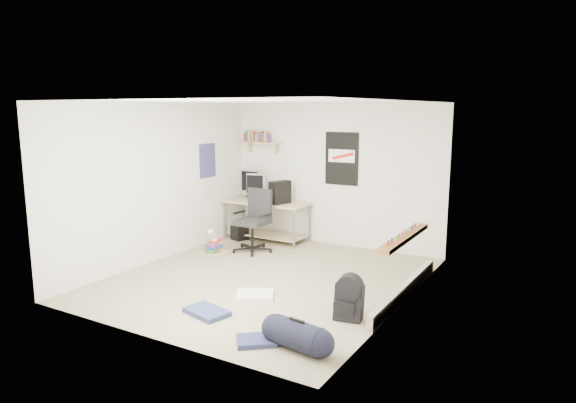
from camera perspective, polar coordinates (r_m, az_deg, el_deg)
The scene contains 26 objects.
floor at distance 7.46m, azimuth -2.51°, elevation -8.60°, with size 4.00×4.50×0.01m, color gray.
ceiling at distance 7.06m, azimuth -2.67°, elevation 11.06°, with size 4.00×4.50×0.01m, color white.
back_wall at distance 9.11m, azimuth 5.14°, elevation 2.93°, with size 4.00×0.01×2.50m, color silver.
left_wall at distance 8.41m, azimuth -14.15°, elevation 2.05°, with size 0.01×4.50×2.50m, color silver.
right_wall at distance 6.31m, azimuth 12.88°, elevation -0.55°, with size 0.01×4.50×2.50m, color silver.
desk at distance 9.53m, azimuth -2.35°, elevation -2.12°, with size 1.60×0.70×0.73m, color tan.
monitor_left at distance 9.74m, azimuth -4.21°, elevation 1.58°, with size 0.38×0.10×0.42m, color #9E9FA3.
monitor_right at distance 9.44m, azimuth -3.57°, elevation 1.21°, with size 0.35×0.09×0.39m, color #B4B3B9.
pc_tower at distance 9.17m, azimuth -0.91°, elevation 1.02°, with size 0.19×0.39×0.41m, color black.
keyboard at distance 9.22m, azimuth -3.42°, elevation -0.17°, with size 0.37×0.13×0.02m, color black.
speaker_left at distance 9.77m, azimuth -4.32°, elevation 0.91°, with size 0.09×0.09×0.19m, color black.
speaker_right at distance 9.26m, azimuth -1.15°, elevation 0.34°, with size 0.08×0.08×0.16m, color black.
office_chair at distance 8.74m, azimuth -4.00°, elevation -2.43°, with size 0.70×0.70×1.07m, color black.
wall_shelf at distance 9.67m, azimuth -2.95°, elevation 6.53°, with size 0.80×0.22×0.24m, color tan.
poster_back_wall at distance 8.99m, azimuth 5.97°, elevation 4.74°, with size 0.62×0.03×0.92m, color black.
poster_left_wall at distance 9.25m, azimuth -8.92°, elevation 4.52°, with size 0.02×0.42×0.60m, color navy.
window at distance 6.58m, azimuth 13.29°, elevation 1.63°, with size 0.10×1.50×1.26m, color brown.
baseboard_heater at distance 6.91m, azimuth 12.86°, elevation -9.60°, with size 0.08×2.50×0.18m, color #B7B2A8.
backpack at distance 6.09m, azimuth 6.81°, elevation -11.06°, with size 0.32×0.26×0.43m, color black.
duffel_bag at distance 5.36m, azimuth 0.99°, elevation -14.72°, with size 0.30×0.30×0.59m, color black.
tshirt at distance 6.80m, azimuth -3.67°, elevation -10.30°, with size 0.48×0.40×0.04m, color silver.
jeans_a at distance 6.30m, azimuth -9.01°, elevation -12.02°, with size 0.53×0.34×0.06m, color navy.
jeans_b at distance 5.55m, azimuth -3.52°, elevation -15.16°, with size 0.41×0.31×0.05m, color #22284E.
book_stack at distance 8.80m, azimuth -8.20°, elevation -4.69°, with size 0.46×0.37×0.31m, color brown.
desk_lamp at distance 8.72m, azimuth -8.22°, elevation -3.28°, with size 0.11×0.18×0.18m, color silver.
subwoofer at distance 9.62m, azimuth -5.39°, elevation -3.41°, with size 0.25×0.25×0.28m, color black.
Camera 1 is at (3.84, -5.93, 2.40)m, focal length 32.00 mm.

